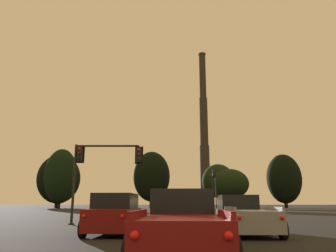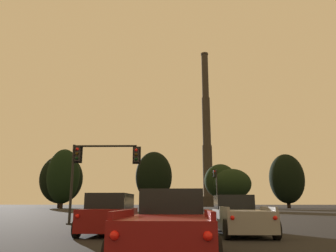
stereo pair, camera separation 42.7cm
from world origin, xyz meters
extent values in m
cube|color=maroon|center=(-0.21, 7.21, 0.66)|extent=(2.22, 5.48, 0.88)
cube|color=black|center=(-0.13, 8.96, 1.46)|extent=(1.91, 1.88, 0.72)
cube|color=maroon|center=(-1.20, 5.86, 1.18)|extent=(0.20, 2.43, 0.16)
cube|color=maroon|center=(0.67, 5.78, 1.18)|extent=(0.20, 2.43, 0.16)
cylinder|color=black|center=(-1.09, 9.45, 0.40)|extent=(0.25, 0.81, 0.80)
cylinder|color=black|center=(0.86, 9.36, 0.40)|extent=(0.25, 0.81, 0.80)
sphere|color=red|center=(-1.14, 4.52, 0.85)|extent=(0.17, 0.17, 0.17)
sphere|color=red|center=(0.50, 4.46, 0.85)|extent=(0.17, 0.17, 0.17)
cube|color=gray|center=(3.01, 14.33, 0.66)|extent=(2.04, 5.41, 0.88)
cube|color=black|center=(3.02, 16.08, 1.46)|extent=(1.85, 1.81, 0.72)
cube|color=gray|center=(2.06, 12.95, 1.18)|extent=(0.12, 2.43, 0.16)
cube|color=gray|center=(3.94, 12.94, 1.18)|extent=(0.12, 2.43, 0.16)
cylinder|color=black|center=(2.04, 16.54, 0.40)|extent=(0.23, 0.80, 0.80)
cylinder|color=black|center=(4.00, 16.52, 0.40)|extent=(0.23, 0.80, 0.80)
cylinder|color=black|center=(2.01, 12.14, 0.40)|extent=(0.23, 0.80, 0.80)
cylinder|color=black|center=(3.97, 12.12, 0.40)|extent=(0.23, 0.80, 0.80)
sphere|color=red|center=(2.17, 11.61, 0.85)|extent=(0.17, 0.17, 0.17)
sphere|color=red|center=(3.81, 11.60, 0.85)|extent=(0.17, 0.17, 0.17)
cube|color=#0F3823|center=(0.00, 14.70, 0.68)|extent=(1.98, 4.83, 0.95)
cube|color=black|center=(0.00, 14.82, 1.51)|extent=(1.82, 2.82, 0.70)
cylinder|color=black|center=(-0.92, 16.64, 0.38)|extent=(0.23, 0.76, 0.76)
cylinder|color=black|center=(0.96, 16.61, 0.38)|extent=(0.23, 0.76, 0.76)
cylinder|color=black|center=(-0.97, 12.79, 0.38)|extent=(0.23, 0.76, 0.76)
cylinder|color=black|center=(0.91, 12.76, 0.38)|extent=(0.23, 0.76, 0.76)
sphere|color=red|center=(-0.82, 12.29, 0.89)|extent=(0.17, 0.17, 0.17)
sphere|color=red|center=(0.74, 12.27, 0.89)|extent=(0.17, 0.17, 0.17)
cube|color=maroon|center=(-3.12, 14.51, 0.68)|extent=(2.10, 4.87, 0.95)
cube|color=black|center=(-3.12, 14.63, 1.51)|extent=(1.88, 2.87, 0.70)
cylinder|color=black|center=(-3.99, 16.47, 0.38)|extent=(0.25, 0.77, 0.76)
cylinder|color=black|center=(-2.11, 16.40, 0.38)|extent=(0.25, 0.77, 0.76)
cylinder|color=black|center=(-4.13, 12.62, 0.38)|extent=(0.25, 0.77, 0.76)
cylinder|color=black|center=(-2.25, 12.55, 0.38)|extent=(0.25, 0.77, 0.76)
sphere|color=red|center=(-3.99, 12.12, 0.89)|extent=(0.17, 0.17, 0.17)
sphere|color=red|center=(-2.43, 12.06, 0.89)|extent=(0.17, 0.17, 0.17)
cylinder|color=black|center=(6.78, 51.61, 3.37)|extent=(0.18, 0.18, 6.73)
cylinder|color=black|center=(6.78, 51.61, 0.05)|extent=(0.40, 0.40, 0.10)
cube|color=black|center=(6.49, 51.61, 6.06)|extent=(0.34, 0.34, 1.04)
cube|color=black|center=(6.49, 51.79, 6.06)|extent=(0.58, 0.03, 1.25)
sphere|color=red|center=(6.49, 51.42, 6.39)|extent=(0.22, 0.22, 0.22)
sphere|color=#352604|center=(6.49, 51.42, 6.06)|extent=(0.22, 0.22, 0.22)
sphere|color=black|center=(6.49, 51.42, 5.74)|extent=(0.22, 0.22, 0.22)
cylinder|color=black|center=(-7.18, 21.38, 2.73)|extent=(0.18, 0.18, 5.46)
cylinder|color=black|center=(-7.18, 21.38, 0.05)|extent=(0.40, 0.40, 0.10)
cube|color=black|center=(-6.89, 21.38, 4.79)|extent=(0.34, 0.34, 1.04)
cube|color=black|center=(-6.89, 21.56, 4.79)|extent=(0.58, 0.03, 1.25)
sphere|color=red|center=(-6.89, 21.19, 5.12)|extent=(0.22, 0.22, 0.22)
sphere|color=#352604|center=(-6.89, 21.19, 4.79)|extent=(0.22, 0.22, 0.22)
sphere|color=black|center=(-6.89, 21.19, 4.47)|extent=(0.22, 0.22, 0.22)
cylinder|color=black|center=(-4.95, 21.38, 5.36)|extent=(4.46, 0.14, 0.14)
sphere|color=black|center=(-7.18, 21.38, 5.36)|extent=(0.18, 0.18, 0.18)
cube|color=black|center=(-2.71, 21.38, 4.72)|extent=(0.34, 0.34, 1.04)
cube|color=black|center=(-2.71, 21.56, 4.72)|extent=(0.58, 0.03, 1.25)
sphere|color=red|center=(-2.71, 21.19, 5.05)|extent=(0.22, 0.22, 0.22)
sphere|color=#352604|center=(-2.71, 21.19, 4.72)|extent=(0.22, 0.22, 0.22)
sphere|color=black|center=(-2.71, 21.19, 4.40)|extent=(0.22, 0.22, 0.22)
cylinder|color=#2B2722|center=(13.48, 129.85, 1.94)|extent=(6.22, 6.22, 3.89)
cylinder|color=#332D28|center=(13.48, 129.85, 14.03)|extent=(3.89, 3.89, 20.29)
cylinder|color=#332D28|center=(13.48, 129.85, 34.33)|extent=(3.34, 3.34, 20.29)
cylinder|color=#332D28|center=(13.48, 129.85, 54.62)|extent=(2.80, 2.80, 20.29)
cylinder|color=#38322C|center=(13.48, 129.85, 64.42)|extent=(3.13, 3.13, 0.70)
cylinder|color=black|center=(-33.05, 94.75, 1.51)|extent=(1.24, 1.24, 3.03)
ellipsoid|color=black|center=(-33.05, 94.75, 8.32)|extent=(12.35, 11.12, 14.12)
cylinder|color=black|center=(-5.74, 91.79, 1.78)|extent=(1.03, 1.03, 3.56)
ellipsoid|color=black|center=(-5.74, 91.79, 8.79)|extent=(10.32, 9.29, 13.97)
cylinder|color=black|center=(-30.34, 88.25, 1.55)|extent=(0.88, 0.88, 3.09)
ellipsoid|color=black|center=(-30.34, 88.25, 8.63)|extent=(8.81, 7.93, 14.77)
cylinder|color=black|center=(15.83, 89.30, 1.75)|extent=(1.04, 1.04, 3.51)
ellipsoid|color=black|center=(15.83, 89.30, 6.55)|extent=(10.44, 9.40, 8.11)
cylinder|color=black|center=(32.35, 93.81, 1.50)|extent=(0.98, 0.98, 3.01)
ellipsoid|color=black|center=(32.35, 93.81, 8.27)|extent=(9.84, 8.85, 14.03)
cylinder|color=black|center=(13.19, 92.49, 1.99)|extent=(0.92, 0.92, 3.98)
ellipsoid|color=black|center=(13.19, 92.49, 7.54)|extent=(9.18, 8.27, 9.49)
camera|label=1|loc=(-0.52, -1.51, 1.41)|focal=35.00mm
camera|label=2|loc=(-0.09, -1.51, 1.41)|focal=35.00mm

